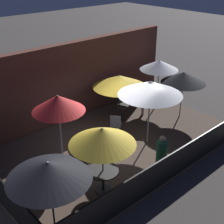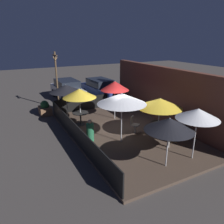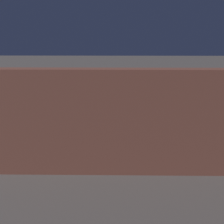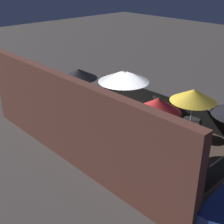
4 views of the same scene
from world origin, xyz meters
TOP-DOWN VIEW (x-y plane):
  - ground_plane at (0.00, 0.00)m, footprint 60.00×60.00m
  - patio_deck at (0.00, 0.00)m, footprint 9.19×5.49m
  - building_wall at (0.00, 2.97)m, footprint 10.79×0.36m
  - fence_front at (0.00, -2.70)m, footprint 8.99×0.05m
  - fence_side_left at (-4.55, 0.00)m, footprint 0.05×5.29m
  - patio_umbrella_0 at (-2.07, -1.70)m, footprint 1.89×1.89m
  - patio_umbrella_1 at (1.34, 1.20)m, footprint 2.21×2.21m
  - patio_umbrella_2 at (3.63, -0.24)m, footprint 1.88×1.88m
  - patio_umbrella_3 at (0.96, -0.74)m, footprint 2.30×2.30m
  - patio_umbrella_4 at (-2.02, 0.52)m, footprint 1.73×1.73m
  - patio_umbrella_5 at (3.69, 1.14)m, footprint 1.72×1.72m
  - dining_table_0 at (-2.07, -1.70)m, footprint 0.92×0.92m
  - dining_table_1 at (1.34, 1.20)m, footprint 0.81×0.81m
  - patio_chair_0 at (0.37, 0.38)m, footprint 0.56×0.56m
  - patio_chair_1 at (2.54, 0.90)m, footprint 0.49×0.49m
  - patron_0 at (0.19, -2.03)m, footprint 0.46×0.46m
  - patron_1 at (-4.14, 1.29)m, footprint 0.53×0.53m

SIDE VIEW (x-z plane):
  - ground_plane at x=0.00m, z-range 0.00..0.00m
  - patio_deck at x=0.00m, z-range 0.00..0.12m
  - fence_front at x=0.00m, z-range 0.12..1.07m
  - fence_side_left at x=-4.55m, z-range 0.12..1.07m
  - patio_chair_1 at x=2.54m, z-range 0.16..1.07m
  - patron_0 at x=0.19m, z-range 0.06..1.18m
  - patio_chair_0 at x=0.37m, z-range 0.16..1.09m
  - dining_table_0 at x=-2.07m, z-range 0.34..1.07m
  - patron_1 at x=-4.14m, z-range 0.05..1.38m
  - dining_table_1 at x=1.34m, z-range 0.34..1.10m
  - building_wall at x=0.00m, z-range 0.00..3.35m
  - patio_umbrella_2 at x=3.63m, z-range 0.89..2.91m
  - patio_umbrella_1 at x=1.34m, z-range 0.90..2.93m
  - patio_umbrella_0 at x=-2.07m, z-range 0.93..3.06m
  - patio_umbrella_5 at x=3.69m, z-range 1.00..3.19m
  - patio_umbrella_4 at x=-2.02m, z-range 1.03..3.40m
  - patio_umbrella_3 at x=0.96m, z-range 1.08..3.51m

